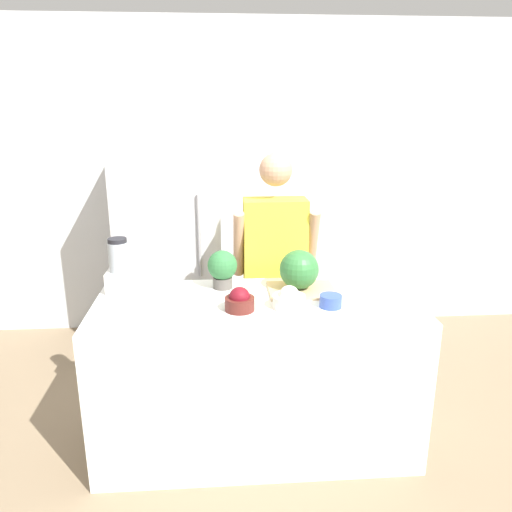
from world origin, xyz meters
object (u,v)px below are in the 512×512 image
refrigerator (172,246)px  bowl_cherries (240,301)px  watermelon (299,270)px  blender (119,269)px  person (275,273)px  bowl_cream (289,299)px  bowl_small_blue (331,301)px  potted_plant (222,268)px

refrigerator → bowl_cherries: bearing=-71.3°
watermelon → blender: (-1.03, 0.07, 0.01)m
bowl_cherries → watermelon: bearing=36.8°
person → watermelon: 0.50m
refrigerator → blender: refrigerator is taller
watermelon → bowl_cream: 0.28m
watermelon → bowl_small_blue: bearing=-63.3°
watermelon → potted_plant: size_ratio=1.00×
person → bowl_cream: size_ratio=9.35×
bowl_cherries → blender: size_ratio=0.50×
bowl_small_blue → watermelon: bearing=116.7°
bowl_small_blue → bowl_cream: bearing=177.6°
watermelon → bowl_small_blue: (0.13, -0.26, -0.09)m
refrigerator → bowl_cherries: refrigerator is taller
bowl_small_blue → bowl_cherries: bearing=-179.4°
watermelon → bowl_cream: bearing=-110.1°
refrigerator → person: refrigerator is taller
refrigerator → bowl_small_blue: bearing=-55.5°
bowl_small_blue → person: bearing=107.0°
person → potted_plant: person is taller
blender → potted_plant: bearing=1.0°
refrigerator → watermelon: (0.83, -1.14, 0.16)m
person → blender: (-0.94, -0.39, 0.18)m
person → refrigerator: bearing=137.5°
bowl_cream → potted_plant: potted_plant is taller
refrigerator → bowl_small_blue: 1.70m
watermelon → potted_plant: (-0.44, 0.08, -0.00)m
person → bowl_cherries: person is taller
bowl_cream → potted_plant: size_ratio=0.77×
blender → potted_plant: (0.59, 0.01, -0.01)m
bowl_cherries → potted_plant: (-0.09, 0.34, 0.07)m
bowl_cherries → bowl_small_blue: size_ratio=1.32×
refrigerator → watermelon: 1.42m
person → blender: bearing=-157.3°
bowl_small_blue → refrigerator: bearing=124.5°
person → bowl_cream: bearing=-90.2°
potted_plant → bowl_small_blue: bearing=-30.6°
person → bowl_small_blue: 0.76m
refrigerator → person: size_ratio=1.04×
bowl_cherries → bowl_small_blue: bearing=0.6°
refrigerator → bowl_cherries: (0.48, -1.41, 0.08)m
refrigerator → bowl_small_blue: refrigerator is taller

